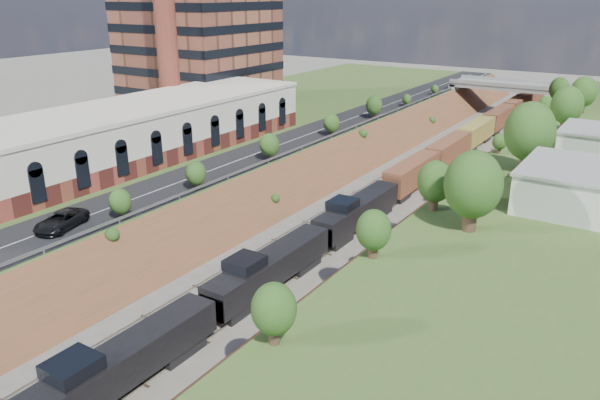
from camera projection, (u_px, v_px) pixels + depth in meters
The scene contains 15 objects.
platform_left at pixel (205, 141), 96.19m from camera, with size 44.00×180.00×5.00m, color #426027.
embankment_left at pixel (319, 178), 85.85m from camera, with size 7.07×180.00×7.07m, color brown.
embankment_right at pixel (467, 206), 74.67m from camera, with size 7.07×180.00×7.07m, color brown.
rail_left_track at pixel (371, 187), 81.55m from camera, with size 1.58×180.00×0.18m, color gray.
rail_right_track at pixel (406, 193), 78.91m from camera, with size 1.58×180.00×0.18m, color gray.
road at pixel (294, 140), 86.43m from camera, with size 8.00×180.00×0.10m, color black.
guardrail at pixel (317, 141), 84.02m from camera, with size 0.10×171.00×0.70m.
commercial_building at pixel (117, 136), 74.19m from camera, with size 14.30×62.30×7.00m.
overpass at pixel (508, 92), 127.70m from camera, with size 24.50×8.30×7.40m.
white_building_near at pixel (570, 187), 59.62m from camera, with size 9.00×12.00×4.00m, color silver.
white_building_far at pixel (594, 144), 77.36m from camera, with size 8.00×10.00×3.60m, color silver.
tree_right_large at pixel (473, 185), 52.61m from camera, with size 5.25×5.25×7.61m.
tree_left_crest at pixel (83, 215), 52.20m from camera, with size 2.45×2.45×3.55m.
freight_train at pixel (447, 151), 90.57m from camera, with size 2.72×139.57×4.55m.
suv at pixel (61, 221), 53.97m from camera, with size 2.59×5.62×1.56m, color black.
Camera 1 is at (30.84, -10.48, 25.93)m, focal length 35.00 mm.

